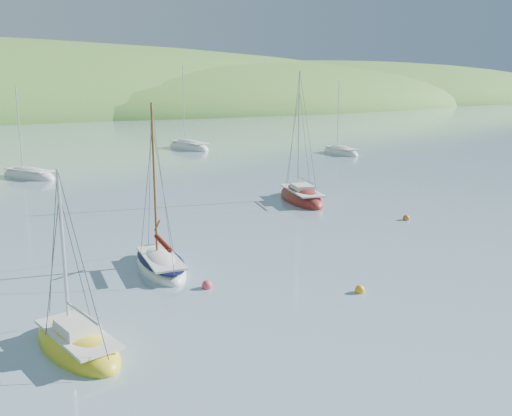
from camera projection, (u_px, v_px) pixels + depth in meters
ground at (324, 298)px, 24.19m from camera, size 700.00×700.00×0.00m
daysailer_white at (161, 265)px, 27.97m from camera, size 3.13×5.91×8.64m
sloop_red at (301, 198)px, 44.17m from camera, size 4.79×7.69×10.76m
sailboat_yellow at (77, 345)px, 19.52m from camera, size 2.56×5.29×6.77m
distant_sloop_a at (29, 176)px, 54.94m from camera, size 5.07×7.25×9.81m
distant_sloop_b at (189, 148)px, 78.98m from camera, size 3.69×8.87×12.36m
distant_sloop_d at (341, 153)px, 73.37m from camera, size 3.58×7.33×10.02m
mooring_buoys at (270, 261)px, 28.91m from camera, size 26.08×10.97×0.48m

